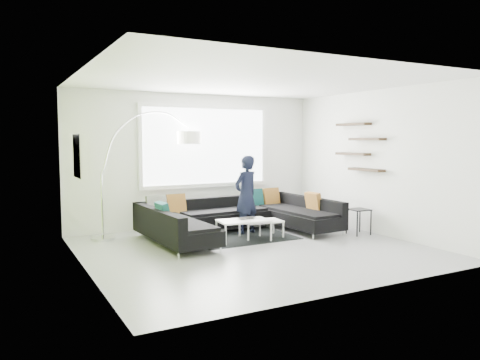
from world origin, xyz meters
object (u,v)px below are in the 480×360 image
at_px(sectional_sofa, 240,219).
at_px(coffee_table, 253,229).
at_px(arc_lamp, 101,175).
at_px(person, 246,195).
at_px(laptop, 248,218).
at_px(side_table, 359,222).

distance_m(sectional_sofa, coffee_table, 0.40).
xyz_separation_m(arc_lamp, person, (2.60, -0.75, -0.43)).
relative_size(arc_lamp, laptop, 6.74).
xyz_separation_m(coffee_table, person, (0.14, 0.51, 0.57)).
relative_size(sectional_sofa, side_table, 7.25).
bearing_deg(side_table, arc_lamp, 157.68).
bearing_deg(side_table, person, 149.96).
bearing_deg(sectional_sofa, person, 32.13).
xyz_separation_m(person, laptop, (-0.24, -0.53, -0.37)).
bearing_deg(laptop, coffee_table, 9.77).
height_order(coffee_table, arc_lamp, arc_lamp).
height_order(coffee_table, side_table, side_table).
relative_size(coffee_table, side_table, 2.37).
height_order(arc_lamp, laptop, arc_lamp).
height_order(side_table, laptop, side_table).
relative_size(sectional_sofa, laptop, 10.15).
xyz_separation_m(side_table, laptop, (-2.14, 0.56, 0.15)).
relative_size(sectional_sofa, person, 2.36).
height_order(sectional_sofa, side_table, sectional_sofa).
relative_size(side_table, laptop, 1.40).
bearing_deg(sectional_sofa, side_table, -27.49).
distance_m(coffee_table, side_table, 2.12).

